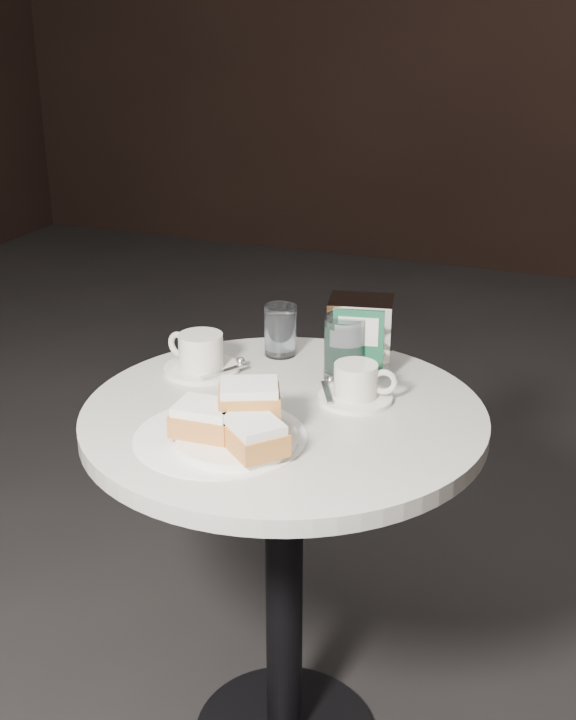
# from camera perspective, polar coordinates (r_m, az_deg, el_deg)

# --- Properties ---
(cafe_table) EXTENTS (0.70, 0.70, 0.74)m
(cafe_table) POSITION_cam_1_polar(r_m,az_deg,el_deg) (1.65, -0.26, -9.37)
(cafe_table) COLOR black
(cafe_table) RESTS_ON ground
(sugar_spill) EXTENTS (0.34, 0.34, 0.00)m
(sugar_spill) POSITION_cam_1_polar(r_m,az_deg,el_deg) (1.47, -4.29, -4.87)
(sugar_spill) COLOR white
(sugar_spill) RESTS_ON cafe_table
(beignet_plate) EXTENTS (0.24, 0.24, 0.10)m
(beignet_plate) POSITION_cam_1_polar(r_m,az_deg,el_deg) (1.43, -3.29, -4.10)
(beignet_plate) COLOR white
(beignet_plate) RESTS_ON cafe_table
(coffee_cup_left) EXTENTS (0.17, 0.17, 0.07)m
(coffee_cup_left) POSITION_cam_1_polar(r_m,az_deg,el_deg) (1.71, -5.54, 0.30)
(coffee_cup_left) COLOR white
(coffee_cup_left) RESTS_ON cafe_table
(coffee_cup_right) EXTENTS (0.15, 0.15, 0.07)m
(coffee_cup_right) POSITION_cam_1_polar(r_m,az_deg,el_deg) (1.58, 4.35, -1.58)
(coffee_cup_right) COLOR white
(coffee_cup_right) RESTS_ON cafe_table
(water_glass_left) EXTENTS (0.08, 0.08, 0.10)m
(water_glass_left) POSITION_cam_1_polar(r_m,az_deg,el_deg) (1.77, -0.49, 1.85)
(water_glass_left) COLOR white
(water_glass_left) RESTS_ON cafe_table
(water_glass_right) EXTENTS (0.09, 0.09, 0.12)m
(water_glass_right) POSITION_cam_1_polar(r_m,az_deg,el_deg) (1.66, 3.54, 0.66)
(water_glass_right) COLOR white
(water_glass_right) RESTS_ON cafe_table
(napkin_dispenser) EXTENTS (0.13, 0.12, 0.14)m
(napkin_dispenser) POSITION_cam_1_polar(r_m,az_deg,el_deg) (1.70, 4.59, 1.65)
(napkin_dispenser) COLOR silver
(napkin_dispenser) RESTS_ON cafe_table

